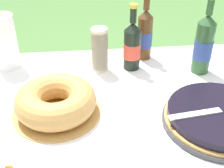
{
  "coord_description": "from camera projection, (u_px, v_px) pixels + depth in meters",
  "views": [
    {
      "loc": [
        -0.07,
        -0.91,
        1.43
      ],
      "look_at": [
        0.03,
        0.1,
        0.77
      ],
      "focal_mm": 50.0,
      "sensor_mm": 36.0,
      "label": 1
    }
  ],
  "objects": [
    {
      "name": "tablecloth",
      "position": [
        106.0,
        116.0,
        1.16
      ],
      "size": [
        1.85,
        1.03,
        0.1
      ],
      "color": "white",
      "rests_on": "garden_table"
    },
    {
      "name": "cider_bottle_amber",
      "position": [
        145.0,
        34.0,
        1.46
      ],
      "size": [
        0.07,
        0.07,
        0.32
      ],
      "color": "brown",
      "rests_on": "tablecloth"
    },
    {
      "name": "paper_towel_roll",
      "position": [
        4.0,
        42.0,
        1.38
      ],
      "size": [
        0.11,
        0.11,
        0.25
      ],
      "color": "white",
      "rests_on": "tablecloth"
    },
    {
      "name": "berry_tart",
      "position": [
        219.0,
        117.0,
        1.09
      ],
      "size": [
        0.39,
        0.39,
        0.06
      ],
      "color": "#38383D",
      "rests_on": "tablecloth"
    },
    {
      "name": "cider_bottle_green",
      "position": [
        204.0,
        44.0,
        1.34
      ],
      "size": [
        0.08,
        0.08,
        0.35
      ],
      "color": "#2D562D",
      "rests_on": "tablecloth"
    },
    {
      "name": "cup_stack",
      "position": [
        100.0,
        50.0,
        1.37
      ],
      "size": [
        0.07,
        0.07,
        0.2
      ],
      "color": "beige",
      "rests_on": "tablecloth"
    },
    {
      "name": "juice_bottle_red",
      "position": [
        132.0,
        46.0,
        1.38
      ],
      "size": [
        0.08,
        0.08,
        0.3
      ],
      "color": "black",
      "rests_on": "tablecloth"
    },
    {
      "name": "bundt_cake",
      "position": [
        56.0,
        101.0,
        1.12
      ],
      "size": [
        0.32,
        0.32,
        0.11
      ],
      "color": "tan",
      "rests_on": "tablecloth"
    },
    {
      "name": "garden_table",
      "position": [
        106.0,
        125.0,
        1.19
      ],
      "size": [
        1.84,
        1.02,
        0.71
      ],
      "color": "brown",
      "rests_on": "ground_plane"
    }
  ]
}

